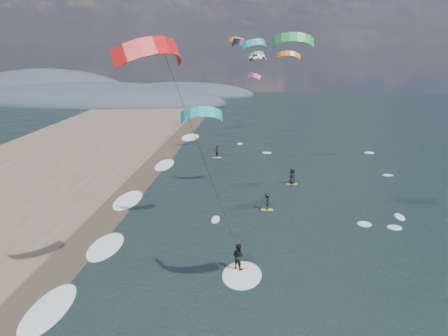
{
  "coord_description": "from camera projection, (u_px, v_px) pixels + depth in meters",
  "views": [
    {
      "loc": [
        1.66,
        -18.51,
        14.89
      ],
      "look_at": [
        -1.0,
        12.0,
        7.0
      ],
      "focal_mm": 40.0,
      "sensor_mm": 36.0,
      "label": 1
    }
  ],
  "objects": [
    {
      "name": "kitesurfer_near_b",
      "position": [
        191.0,
        128.0,
        26.84
      ],
      "size": [
        7.02,
        9.3,
        15.56
      ],
      "color": "yellow",
      "rests_on": "ground"
    },
    {
      "name": "coastal_hills",
      "position": [
        88.0,
        99.0,
        129.54
      ],
      "size": [
        80.0,
        41.0,
        15.0
      ],
      "color": "#3D4756",
      "rests_on": "ground"
    },
    {
      "name": "wet_sand_strip",
      "position": [
        53.0,
        276.0,
        32.36
      ],
      "size": [
        3.0,
        240.0,
        0.0
      ],
      "primitive_type": "cube",
      "color": "#382D23",
      "rests_on": "ground"
    },
    {
      "name": "shoreline_surf",
      "position": [
        95.0,
        247.0,
        36.85
      ],
      "size": [
        2.4,
        79.4,
        0.11
      ],
      "color": "white",
      "rests_on": "ground"
    },
    {
      "name": "far_kitesurfers",
      "position": [
        265.0,
        181.0,
        51.21
      ],
      "size": [
        10.3,
        21.01,
        1.65
      ],
      "color": "yellow",
      "rests_on": "ground"
    },
    {
      "name": "bg_kite_field",
      "position": [
        258.0,
        55.0,
        73.59
      ],
      "size": [
        12.29,
        70.5,
        8.08
      ],
      "color": "black",
      "rests_on": "ground"
    }
  ]
}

